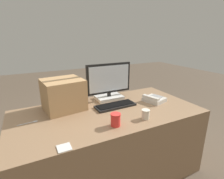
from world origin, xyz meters
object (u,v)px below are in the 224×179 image
object	(u,v)px
keyboard	(115,105)
paper_cup_left	(116,120)
monitor	(109,84)
paper_cup_right	(146,114)
spoon	(32,122)
sticky_note_pad	(64,148)
desk_phone	(154,99)
cardboard_box	(63,95)

from	to	relation	value
keyboard	paper_cup_left	xyz separation A→B (m)	(-0.18, -0.35, 0.04)
monitor	paper_cup_right	bearing A→B (deg)	-83.23
keyboard	spoon	bearing A→B (deg)	176.94
monitor	paper_cup_right	xyz separation A→B (m)	(0.07, -0.59, -0.14)
spoon	sticky_note_pad	distance (m)	0.51
monitor	desk_phone	world-z (taller)	monitor
paper_cup_left	cardboard_box	xyz separation A→B (m)	(-0.30, 0.53, 0.10)
monitor	paper_cup_left	bearing A→B (deg)	-110.93
sticky_note_pad	keyboard	bearing A→B (deg)	36.49
cardboard_box	desk_phone	bearing A→B (deg)	-14.72
paper_cup_left	cardboard_box	size ratio (longest dim) A/B	0.26
paper_cup_left	paper_cup_right	bearing A→B (deg)	-1.74
sticky_note_pad	cardboard_box	bearing A→B (deg)	77.54
keyboard	spoon	xyz separation A→B (m)	(-0.80, 0.02, -0.01)
desk_phone	cardboard_box	distance (m)	0.97
sticky_note_pad	spoon	bearing A→B (deg)	109.68
monitor	paper_cup_left	size ratio (longest dim) A/B	4.92
desk_phone	spoon	world-z (taller)	desk_phone
monitor	paper_cup_left	distance (m)	0.64
monitor	spoon	xyz separation A→B (m)	(-0.84, -0.22, -0.18)
paper_cup_left	sticky_note_pad	world-z (taller)	paper_cup_left
desk_phone	spoon	xyz separation A→B (m)	(-1.25, 0.08, -0.03)
paper_cup_right	sticky_note_pad	world-z (taller)	paper_cup_right
paper_cup_left	spoon	xyz separation A→B (m)	(-0.61, 0.37, -0.05)
paper_cup_right	spoon	distance (m)	0.99
desk_phone	paper_cup_left	world-z (taller)	paper_cup_left
monitor	paper_cup_left	xyz separation A→B (m)	(-0.22, -0.59, -0.13)
monitor	cardboard_box	world-z (taller)	monitor
desk_phone	spoon	distance (m)	1.25
desk_phone	cardboard_box	world-z (taller)	cardboard_box
monitor	spoon	distance (m)	0.88
monitor	cardboard_box	distance (m)	0.53
paper_cup_right	sticky_note_pad	size ratio (longest dim) A/B	0.95
keyboard	desk_phone	world-z (taller)	desk_phone
desk_phone	spoon	size ratio (longest dim) A/B	1.55
monitor	sticky_note_pad	bearing A→B (deg)	-133.68
desk_phone	paper_cup_right	distance (m)	0.45
spoon	sticky_note_pad	world-z (taller)	sticky_note_pad
monitor	desk_phone	distance (m)	0.53
desk_phone	paper_cup_right	size ratio (longest dim) A/B	2.99
desk_phone	sticky_note_pad	distance (m)	1.15
paper_cup_left	sticky_note_pad	size ratio (longest dim) A/B	1.19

